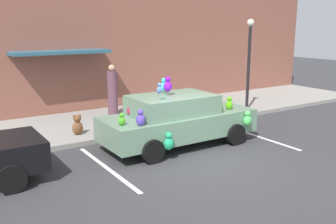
% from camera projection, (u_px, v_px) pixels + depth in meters
% --- Properties ---
extents(ground_plane, '(60.00, 60.00, 0.00)m').
position_uv_depth(ground_plane, '(203.00, 162.00, 9.96)').
color(ground_plane, '#38383A').
extents(sidewalk, '(24.00, 4.00, 0.15)m').
position_uv_depth(sidewalk, '(120.00, 120.00, 14.03)').
color(sidewalk, gray).
rests_on(sidewalk, ground).
extents(storefront_building, '(24.00, 1.25, 6.40)m').
position_uv_depth(storefront_building, '(94.00, 34.00, 15.08)').
color(storefront_building, brown).
rests_on(storefront_building, ground).
extents(parking_stripe_front, '(0.12, 3.60, 0.01)m').
position_uv_depth(parking_stripe_front, '(255.00, 136.00, 12.33)').
color(parking_stripe_front, silver).
rests_on(parking_stripe_front, ground).
extents(parking_stripe_rear, '(0.12, 3.60, 0.01)m').
position_uv_depth(parking_stripe_rear, '(107.00, 168.00, 9.55)').
color(parking_stripe_rear, silver).
rests_on(parking_stripe_rear, ground).
extents(plush_covered_car, '(4.66, 2.13, 2.10)m').
position_uv_depth(plush_covered_car, '(177.00, 119.00, 11.18)').
color(plush_covered_car, gray).
rests_on(plush_covered_car, ground).
extents(teddy_bear_on_sidewalk, '(0.34, 0.28, 0.65)m').
position_uv_depth(teddy_bear_on_sidewalk, '(77.00, 125.00, 11.87)').
color(teddy_bear_on_sidewalk, brown).
rests_on(teddy_bear_on_sidewalk, sidewalk).
extents(street_lamp_post, '(0.28, 0.28, 3.61)m').
position_uv_depth(street_lamp_post, '(249.00, 55.00, 14.92)').
color(street_lamp_post, black).
rests_on(street_lamp_post, sidewalk).
extents(pedestrian_near_shopfront, '(0.38, 0.38, 1.92)m').
position_uv_depth(pedestrian_near_shopfront, '(112.00, 92.00, 14.44)').
color(pedestrian_near_shopfront, brown).
rests_on(pedestrian_near_shopfront, sidewalk).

